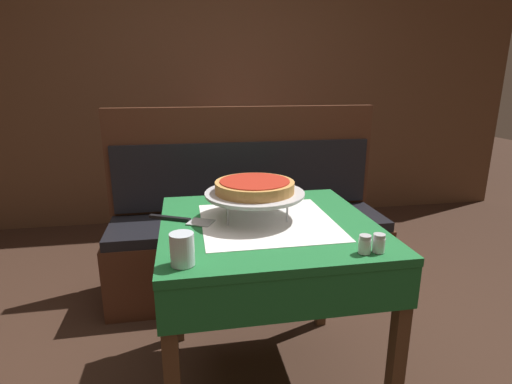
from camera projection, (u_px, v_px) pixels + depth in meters
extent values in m
plane|color=#382319|center=(266.00, 381.00, 1.82)|extent=(14.00, 14.00, 0.00)
cube|color=#1E6B33|center=(268.00, 225.00, 1.61)|extent=(0.85, 0.85, 0.03)
cube|color=white|center=(268.00, 222.00, 1.61)|extent=(0.53, 0.53, 0.00)
cube|color=#1E6B33|center=(267.00, 246.00, 1.64)|extent=(0.85, 0.85, 0.15)
cube|color=#4C331E|center=(397.00, 359.00, 1.41)|extent=(0.05, 0.05, 0.74)
cube|color=#4C331E|center=(176.00, 275.00, 2.02)|extent=(0.05, 0.05, 0.74)
cube|color=#4C331E|center=(323.00, 263.00, 2.15)|extent=(0.05, 0.05, 0.74)
cube|color=red|center=(245.00, 150.00, 3.35)|extent=(0.67, 0.67, 0.03)
cube|color=white|center=(245.00, 149.00, 3.34)|extent=(0.42, 0.42, 0.00)
cube|color=red|center=(245.00, 160.00, 3.37)|extent=(0.67, 0.67, 0.14)
cube|color=#4C331E|center=(214.00, 207.00, 3.12)|extent=(0.05, 0.05, 0.74)
cube|color=#4C331E|center=(288.00, 202.00, 3.22)|extent=(0.05, 0.05, 0.74)
cube|color=#4C331E|center=(209.00, 187.00, 3.69)|extent=(0.05, 0.05, 0.74)
cube|color=#4C331E|center=(272.00, 184.00, 3.79)|extent=(0.05, 0.05, 0.74)
cube|color=#4C2819|center=(250.00, 258.00, 2.56)|extent=(1.73, 0.50, 0.43)
cube|color=black|center=(249.00, 222.00, 2.50)|extent=(1.70, 0.49, 0.06)
cube|color=#4C2819|center=(244.00, 159.00, 2.61)|extent=(1.73, 0.06, 0.67)
cube|color=black|center=(245.00, 175.00, 2.59)|extent=(1.66, 0.02, 0.43)
cube|color=brown|center=(216.00, 93.00, 3.69)|extent=(6.00, 0.04, 2.40)
cylinder|color=#ADADB2|center=(249.00, 197.00, 1.77)|extent=(0.01, 0.01, 0.09)
cylinder|color=#ADADB2|center=(228.00, 214.00, 1.55)|extent=(0.01, 0.01, 0.09)
cylinder|color=#ADADB2|center=(287.00, 210.00, 1.59)|extent=(0.01, 0.01, 0.09)
cylinder|color=#ADADB2|center=(255.00, 196.00, 1.62)|extent=(0.28, 0.28, 0.01)
cylinder|color=silver|center=(255.00, 195.00, 1.62)|extent=(0.39, 0.39, 0.01)
cylinder|color=silver|center=(255.00, 193.00, 1.62)|extent=(0.41, 0.41, 0.01)
cylinder|color=#C68E47|center=(255.00, 187.00, 1.61)|extent=(0.32, 0.32, 0.04)
cylinder|color=#B22819|center=(255.00, 181.00, 1.61)|extent=(0.28, 0.28, 0.01)
cube|color=#BCBCC1|center=(201.00, 222.00, 1.59)|extent=(0.12, 0.12, 0.00)
cube|color=black|center=(170.00, 218.00, 1.63)|extent=(0.17, 0.10, 0.01)
cylinder|color=silver|center=(182.00, 249.00, 1.22)|extent=(0.08, 0.08, 0.10)
cylinder|color=silver|center=(365.00, 246.00, 1.31)|extent=(0.04, 0.04, 0.05)
cylinder|color=#B7B7BC|center=(365.00, 237.00, 1.30)|extent=(0.04, 0.04, 0.01)
cylinder|color=silver|center=(379.00, 245.00, 1.32)|extent=(0.04, 0.04, 0.05)
cylinder|color=#B7B7BC|center=(379.00, 236.00, 1.31)|extent=(0.04, 0.04, 0.01)
cube|color=black|center=(241.00, 146.00, 3.36)|extent=(0.15, 0.15, 0.03)
cylinder|color=black|center=(241.00, 137.00, 3.34)|extent=(0.01, 0.01, 0.12)
cylinder|color=#99194C|center=(240.00, 138.00, 3.39)|extent=(0.04, 0.04, 0.09)
cylinder|color=white|center=(242.00, 140.00, 3.30)|extent=(0.04, 0.04, 0.09)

